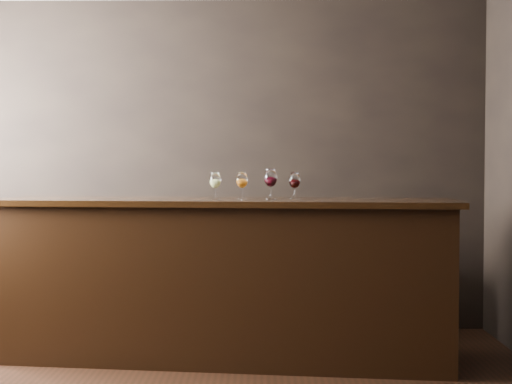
{
  "coord_description": "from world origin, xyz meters",
  "views": [
    {
      "loc": [
        0.63,
        -3.82,
        1.38
      ],
      "look_at": [
        0.57,
        1.26,
        1.21
      ],
      "focal_mm": 50.0,
      "sensor_mm": 36.0,
      "label": 1
    }
  ],
  "objects_px": {
    "glass_amber": "(242,181)",
    "glass_red_b": "(295,181)",
    "glass_red_a": "(271,179)",
    "bar_counter": "(223,282)",
    "glass_white": "(215,181)",
    "back_bar_shelf": "(205,284)"
  },
  "relations": [
    {
      "from": "back_bar_shelf",
      "to": "glass_amber",
      "type": "relative_size",
      "value": 11.96
    },
    {
      "from": "glass_white",
      "to": "glass_red_a",
      "type": "distance_m",
      "value": 0.4
    },
    {
      "from": "glass_amber",
      "to": "glass_red_a",
      "type": "relative_size",
      "value": 0.89
    },
    {
      "from": "bar_counter",
      "to": "glass_red_a",
      "type": "xyz_separation_m",
      "value": [
        0.34,
        -0.01,
        0.75
      ]
    },
    {
      "from": "bar_counter",
      "to": "back_bar_shelf",
      "type": "xyz_separation_m",
      "value": [
        -0.19,
        0.77,
        -0.14
      ]
    },
    {
      "from": "glass_amber",
      "to": "glass_red_b",
      "type": "xyz_separation_m",
      "value": [
        0.38,
        -0.05,
        -0.0
      ]
    },
    {
      "from": "back_bar_shelf",
      "to": "glass_red_b",
      "type": "height_order",
      "value": "glass_red_b"
    },
    {
      "from": "glass_white",
      "to": "glass_amber",
      "type": "bearing_deg",
      "value": 15.72
    },
    {
      "from": "bar_counter",
      "to": "glass_red_b",
      "type": "xyz_separation_m",
      "value": [
        0.51,
        -0.01,
        0.73
      ]
    },
    {
      "from": "glass_white",
      "to": "glass_red_a",
      "type": "bearing_deg",
      "value": 1.04
    },
    {
      "from": "glass_red_b",
      "to": "glass_red_a",
      "type": "bearing_deg",
      "value": -179.66
    },
    {
      "from": "glass_amber",
      "to": "glass_red_a",
      "type": "xyz_separation_m",
      "value": [
        0.21,
        -0.05,
        0.02
      ]
    },
    {
      "from": "back_bar_shelf",
      "to": "glass_white",
      "type": "xyz_separation_m",
      "value": [
        0.14,
        -0.79,
        0.87
      ]
    },
    {
      "from": "glass_red_a",
      "to": "glass_red_b",
      "type": "height_order",
      "value": "glass_red_a"
    },
    {
      "from": "bar_counter",
      "to": "back_bar_shelf",
      "type": "height_order",
      "value": "bar_counter"
    },
    {
      "from": "bar_counter",
      "to": "back_bar_shelf",
      "type": "relative_size",
      "value": 1.37
    },
    {
      "from": "glass_white",
      "to": "back_bar_shelf",
      "type": "bearing_deg",
      "value": 99.84
    },
    {
      "from": "bar_counter",
      "to": "glass_amber",
      "type": "bearing_deg",
      "value": 22.78
    },
    {
      "from": "back_bar_shelf",
      "to": "glass_red_b",
      "type": "relative_size",
      "value": 12.11
    },
    {
      "from": "bar_counter",
      "to": "glass_red_b",
      "type": "distance_m",
      "value": 0.89
    },
    {
      "from": "glass_amber",
      "to": "glass_red_b",
      "type": "height_order",
      "value": "glass_amber"
    },
    {
      "from": "back_bar_shelf",
      "to": "glass_red_a",
      "type": "height_order",
      "value": "glass_red_a"
    }
  ]
}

